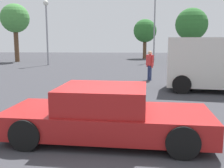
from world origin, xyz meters
TOP-DOWN VIEW (x-y plane):
  - ground_plane at (0.00, 0.00)m, footprint 80.00×80.00m
  - sedan_foreground at (-0.08, 0.13)m, footprint 4.56×2.16m
  - pedestrian at (1.64, 8.92)m, footprint 0.39×0.52m
  - light_post_near at (-6.35, 17.22)m, footprint 0.44×0.44m
  - light_post_mid at (3.10, 21.13)m, footprint 0.44×0.44m
  - tree_back_left at (-10.44, 20.58)m, footprint 2.77×2.77m
  - tree_back_center at (6.27, 19.53)m, footprint 2.90×2.90m
  - tree_back_right at (2.54, 25.99)m, footprint 2.65×2.65m

SIDE VIEW (x-z plane):
  - ground_plane at x=0.00m, z-range 0.00..0.00m
  - sedan_foreground at x=-0.08m, z-range -0.04..1.14m
  - pedestrian at x=1.64m, z-range 0.15..1.73m
  - tree_back_right at x=2.54m, z-range 0.89..5.40m
  - tree_back_center at x=6.27m, z-range 1.03..6.03m
  - light_post_near at x=-6.35m, z-range 1.05..6.46m
  - tree_back_left at x=-10.44m, z-range 1.35..6.96m
  - light_post_mid at x=3.10m, z-range 1.15..7.68m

